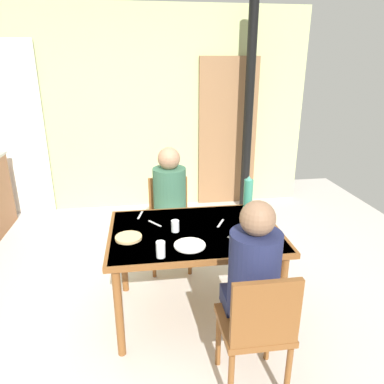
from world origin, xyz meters
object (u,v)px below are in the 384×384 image
Objects in this scene: person_near_diner at (253,271)px; water_bottle_green_near at (248,193)px; dining_table at (195,239)px; chair_far_diner at (169,217)px; chair_near_diner at (257,326)px; person_far_diner at (170,195)px.

person_near_diner is 2.65× the size of water_bottle_green_near.
dining_table is 1.66× the size of person_near_diner.
chair_far_diner is 1.54m from person_near_diner.
person_far_diner reaches higher than chair_near_diner.
dining_table is 0.85m from chair_near_diner.
person_far_diner reaches higher than dining_table.
person_near_diner is at bearing 105.93° from person_far_diner.
chair_near_diner is 2.99× the size of water_bottle_green_near.
person_near_diner reaches higher than chair_far_diner.
person_far_diner is at bearing 101.30° from dining_table.
chair_near_diner is 1.00× the size of chair_far_diner.
dining_table is 0.83m from chair_far_diner.
chair_far_diner is 1.13× the size of person_near_diner.
chair_near_diner is at bearing -72.90° from dining_table.
dining_table is 1.66× the size of person_far_diner.
dining_table is 1.47× the size of chair_near_diner.
person_far_diner is (-0.13, 0.66, 0.12)m from dining_table.
water_bottle_green_near is (0.65, -0.44, 0.38)m from chair_far_diner.
dining_table is 0.66m from water_bottle_green_near.
person_near_diner is at bearing -69.66° from dining_table.
person_near_diner reaches higher than chair_near_diner.
water_bottle_green_near is at bearing 35.27° from dining_table.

